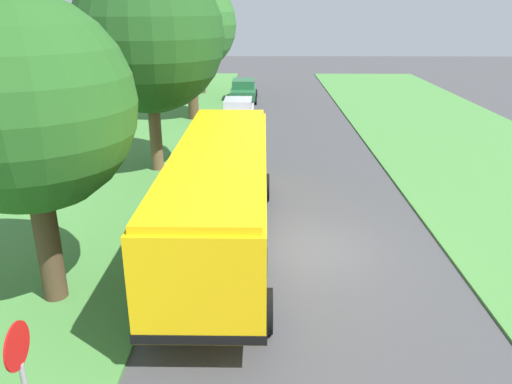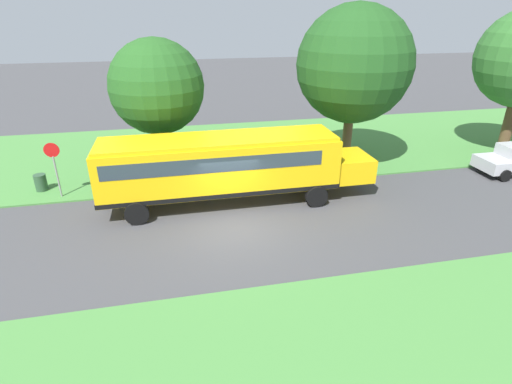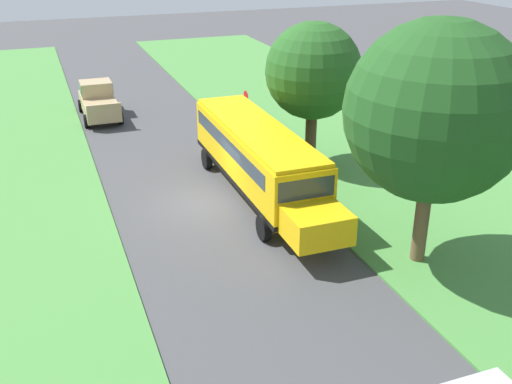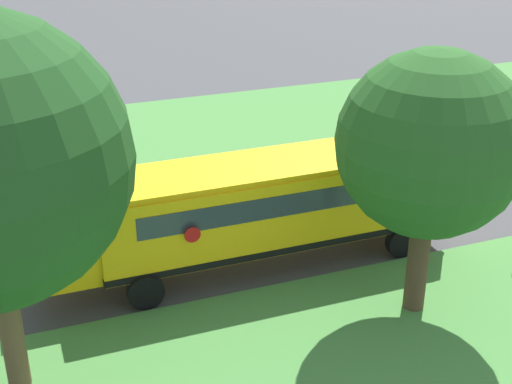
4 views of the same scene
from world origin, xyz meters
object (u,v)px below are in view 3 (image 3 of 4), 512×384
at_px(oak_tree_beside_bus, 312,73).
at_px(oak_tree_roadside_mid, 442,108).
at_px(pickup_truck, 98,100).
at_px(school_bus, 258,155).
at_px(trash_bin, 255,123).
at_px(stop_sign, 246,108).

distance_m(oak_tree_beside_bus, oak_tree_roadside_mid, 10.31).
distance_m(pickup_truck, oak_tree_roadside_mid, 24.36).
xyz_separation_m(school_bus, oak_tree_roadside_mid, (-3.57, 7.41, 3.78)).
relative_size(oak_tree_beside_bus, trash_bin, 7.85).
xyz_separation_m(pickup_truck, oak_tree_beside_bus, (-8.97, 12.01, 3.57)).
bearing_deg(trash_bin, pickup_truck, -36.44).
distance_m(school_bus, oak_tree_roadside_mid, 9.05).
bearing_deg(school_bus, trash_bin, -109.42).
bearing_deg(trash_bin, oak_tree_beside_bus, 96.96).
xyz_separation_m(school_bus, stop_sign, (-2.13, -7.67, -0.19)).
bearing_deg(oak_tree_roadside_mid, stop_sign, -84.57).
bearing_deg(stop_sign, school_bus, 74.45).
bearing_deg(oak_tree_beside_bus, oak_tree_roadside_mid, 88.65).
height_order(oak_tree_beside_bus, trash_bin, oak_tree_beside_bus).
height_order(stop_sign, trash_bin, stop_sign).
height_order(school_bus, trash_bin, school_bus).
distance_m(pickup_truck, trash_bin, 10.28).
bearing_deg(pickup_truck, oak_tree_beside_bus, 126.77).
distance_m(oak_tree_beside_bus, stop_sign, 5.88).
bearing_deg(pickup_truck, stop_sign, 135.47).
xyz_separation_m(oak_tree_roadside_mid, trash_bin, (0.48, -16.17, -5.26)).
distance_m(pickup_truck, oak_tree_beside_bus, 15.41).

